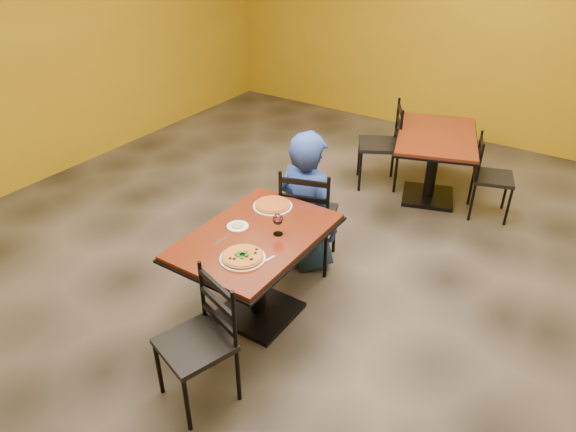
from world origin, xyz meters
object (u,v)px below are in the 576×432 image
Objects in this scene: chair_second_left at (379,145)px; pizza_far at (273,204)px; chair_second_right at (493,178)px; plate_main at (243,258)px; table_second at (434,152)px; chair_main_far at (309,215)px; chair_main_near at (195,345)px; pizza_main at (242,256)px; side_plate at (238,226)px; wine_glass at (278,224)px; diner at (308,199)px; plate_far at (273,206)px; table_main at (257,256)px.

chair_second_left is 2.18m from pizza_far.
chair_second_right is 3.02m from plate_main.
table_second is 1.44× the size of chair_main_far.
chair_main_near is 2.91× the size of plate_main.
pizza_main and pizza_far have the same top height.
pizza_main is at bearing 143.45° from chair_second_right.
side_plate is 0.33m from wine_glass.
diner reaches higher than chair_second_right.
chair_main_near reaches higher than plate_far.
pizza_far is (-1.19, -2.16, 0.35)m from chair_second_right.
chair_second_left is at bearing 92.00° from plate_far.
pizza_far reaches higher than side_plate.
table_main is 0.83m from chair_main_far.
table_main is at bearing 75.20° from chair_main_far.
chair_second_left reaches higher than pizza_main.
pizza_main reaches higher than plate_far.
table_second is 4.49× the size of plate_main.
wine_glass is (0.26, -0.30, 0.07)m from pizza_far.
wine_glass is at bearing -49.50° from plate_far.
wine_glass is at bearing 86.12° from plate_main.
table_second is at bearing 61.38° from chair_second_left.
chair_main_near reaches higher than plate_main.
diner is 0.81m from wine_glass.
table_main is at bearing 110.37° from plate_main.
plate_far is (-0.12, 0.39, 0.20)m from table_main.
plate_far is at bearing 130.50° from wine_glass.
chair_second_right is (1.12, 1.73, -0.06)m from chair_main_far.
side_plate is at bearing 132.84° from pizza_main.
wine_glass is at bearing 85.86° from chair_main_far.
plate_far reaches higher than table_second.
table_second is 3.43m from chair_main_near.
diner is 4.02× the size of plate_far.
side_plate is (-0.60, -2.55, 0.20)m from table_second.
chair_main_far reaches higher than plate_main.
diner is (-0.23, 1.70, 0.17)m from chair_main_near.
plate_far is at bearing -26.61° from chair_second_left.
chair_main_near is at bearing -22.63° from chair_second_left.
chair_main_far is 0.14m from diner.
plate_main is 0.72m from pizza_far.
side_plate is (0.03, -2.55, 0.28)m from chair_second_left.
chair_main_far reaches higher than plate_far.
chair_main_far is at bearing 80.67° from pizza_far.
chair_main_near is 0.93× the size of chair_main_far.
table_second is at bearing 83.51° from plate_main.
plate_far is at bearing 83.44° from side_plate.
side_plate reaches higher than table_main.
chair_main_near reaches higher than table_second.
table_main is 1.36× the size of chair_main_near.
table_second is 2.24m from pizza_far.
pizza_main is at bearing -71.26° from plate_far.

